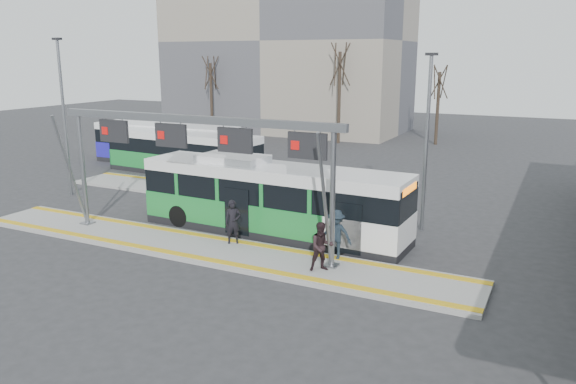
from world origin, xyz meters
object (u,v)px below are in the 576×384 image
gantry (194,142)px  hero_bus (271,200)px  passenger_c (336,234)px  passenger_a (233,222)px  passenger_b (322,247)px

gantry → hero_bus: 4.45m
hero_bus → passenger_c: bearing=-26.8°
gantry → passenger_a: size_ratio=7.23×
passenger_b → passenger_c: passenger_c is taller
gantry → hero_bus: (1.83, 2.95, -2.78)m
passenger_b → passenger_a: bearing=127.2°
hero_bus → passenger_a: size_ratio=6.76×
passenger_b → passenger_c: bearing=52.6°
passenger_a → passenger_c: size_ratio=0.95×
passenger_a → passenger_b: (4.41, -1.17, -0.01)m
hero_bus → passenger_c: size_ratio=6.40×
gantry → passenger_a: 3.56m
gantry → hero_bus: size_ratio=1.07×
passenger_b → passenger_c: 1.35m
passenger_a → passenger_c: bearing=-32.6°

